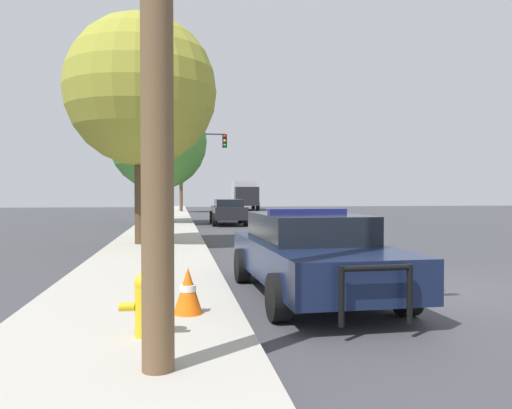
# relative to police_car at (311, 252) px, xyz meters

# --- Properties ---
(ground_plane) EXTENTS (110.00, 110.00, 0.00)m
(ground_plane) POSITION_rel_police_car_xyz_m (2.26, 0.27, -0.73)
(ground_plane) COLOR #3D3D42
(sidewalk_left) EXTENTS (3.00, 110.00, 0.13)m
(sidewalk_left) POSITION_rel_police_car_xyz_m (-2.84, 0.27, -0.67)
(sidewalk_left) COLOR #ADA89E
(sidewalk_left) RESTS_ON ground_plane
(police_car) EXTENTS (2.21, 5.03, 1.45)m
(police_car) POSITION_rel_police_car_xyz_m (0.00, 0.00, 0.00)
(police_car) COLOR #141E3D
(police_car) RESTS_ON ground_plane
(fire_hydrant) EXTENTS (0.58, 0.26, 0.72)m
(fire_hydrant) POSITION_rel_police_car_xyz_m (-2.55, -2.46, -0.22)
(fire_hydrant) COLOR gold
(fire_hydrant) RESTS_ON sidewalk_left
(traffic_light) EXTENTS (3.81, 0.35, 5.75)m
(traffic_light) POSITION_rel_police_car_xyz_m (-1.19, 25.75, 3.43)
(traffic_light) COLOR #424247
(traffic_light) RESTS_ON sidewalk_left
(car_background_midblock) EXTENTS (1.93, 4.51, 1.39)m
(car_background_midblock) POSITION_rel_police_car_xyz_m (0.53, 19.00, 0.02)
(car_background_midblock) COLOR black
(car_background_midblock) RESTS_ON ground_plane
(box_truck) EXTENTS (2.71, 6.64, 2.95)m
(box_truck) POSITION_rel_police_car_xyz_m (4.58, 42.80, 0.89)
(box_truck) COLOR black
(box_truck) RESTS_ON ground_plane
(tree_sidewalk_far) EXTENTS (3.75, 3.75, 6.88)m
(tree_sidewalk_far) POSITION_rel_police_car_xyz_m (-1.89, 36.76, 4.38)
(tree_sidewalk_far) COLOR brown
(tree_sidewalk_far) RESTS_ON sidewalk_left
(tree_sidewalk_near) EXTENTS (4.71, 4.71, 7.17)m
(tree_sidewalk_near) POSITION_rel_police_car_xyz_m (-3.31, 7.94, 4.19)
(tree_sidewalk_near) COLOR #4C3823
(tree_sidewalk_near) RESTS_ON sidewalk_left
(tree_sidewalk_mid) EXTENTS (5.30, 5.30, 7.09)m
(tree_sidewalk_mid) POSITION_rel_police_car_xyz_m (-3.24, 19.61, 3.83)
(tree_sidewalk_mid) COLOR brown
(tree_sidewalk_mid) RESTS_ON sidewalk_left
(traffic_cone) EXTENTS (0.39, 0.39, 0.61)m
(traffic_cone) POSITION_rel_police_car_xyz_m (-2.07, -1.49, -0.29)
(traffic_cone) COLOR orange
(traffic_cone) RESTS_ON sidewalk_left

